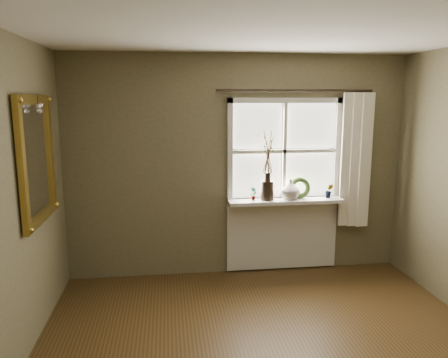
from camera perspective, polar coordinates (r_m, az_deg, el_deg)
ceiling at (r=2.93m, az=9.59°, el=20.21°), size 4.50×4.50×0.00m
wall_back at (r=5.19m, az=1.74°, el=1.70°), size 4.00×0.10×2.60m
window_frame at (r=5.22m, az=7.87°, el=3.64°), size 1.36×0.06×1.24m
window_sill at (r=5.21m, az=8.02°, el=-2.84°), size 1.36×0.26×0.04m
window_apron at (r=5.43m, az=7.59°, el=-7.09°), size 1.36×0.04×0.88m
dark_jug at (r=5.13m, az=5.68°, el=-1.48°), size 0.16×0.16×0.23m
cream_vase at (r=5.20m, az=8.66°, el=-1.33°), size 0.26×0.26×0.24m
wreath at (r=5.28m, az=9.87°, el=-1.43°), size 0.26×0.12×0.26m
potted_plant_left at (r=5.10m, az=3.84°, el=-1.90°), size 0.10×0.08×0.16m
potted_plant_right at (r=5.36m, az=13.57°, el=-1.50°), size 0.12×0.11×0.17m
curtain at (r=5.42m, az=16.72°, el=2.33°), size 0.36×0.12×1.59m
curtain_rod at (r=5.15m, az=9.34°, el=11.32°), size 1.84×0.03×0.03m
gilt_mirror at (r=4.19m, az=-23.23°, el=2.43°), size 0.10×0.94×1.12m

